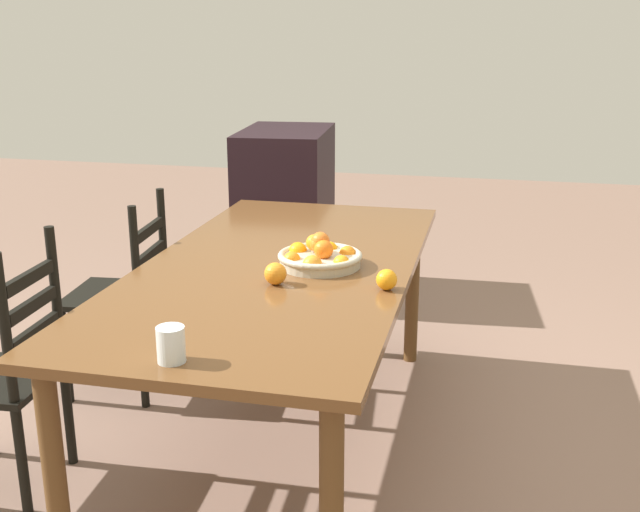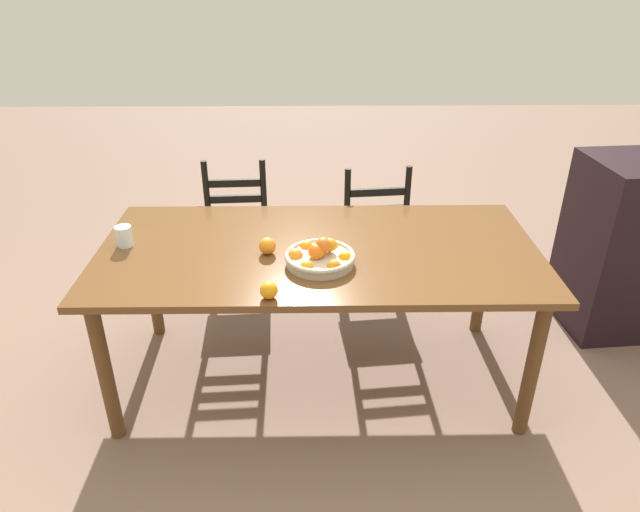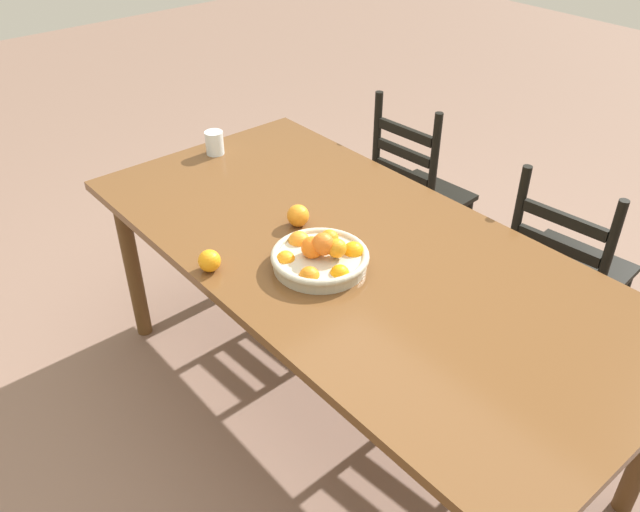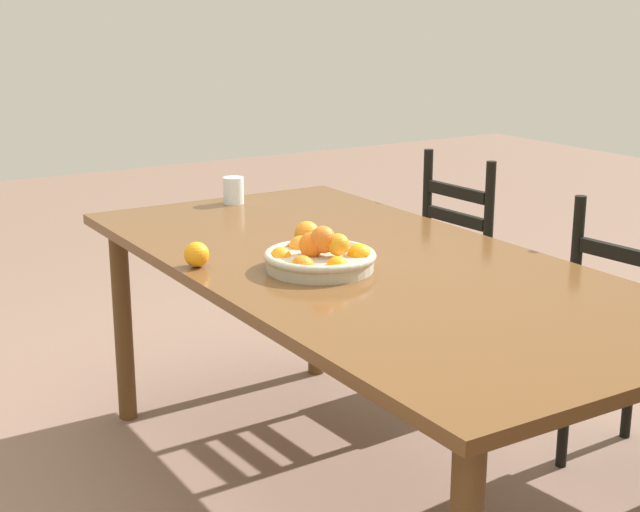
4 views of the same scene
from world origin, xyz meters
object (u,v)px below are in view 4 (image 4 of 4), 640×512
at_px(orange_loose_0, 307,234).
at_px(drinking_glass, 234,190).
at_px(dining_table, 365,286).
at_px(fruit_bowl, 320,257).
at_px(orange_loose_1, 197,254).
at_px(chair_near_window, 476,281).

xyz_separation_m(orange_loose_0, drinking_glass, (-0.68, 0.09, 0.01)).
height_order(dining_table, orange_loose_0, orange_loose_0).
xyz_separation_m(fruit_bowl, orange_loose_1, (-0.21, -0.28, -0.00)).
distance_m(chair_near_window, drinking_glass, 1.01).
xyz_separation_m(dining_table, fruit_bowl, (0.01, -0.16, 0.11)).
xyz_separation_m(dining_table, orange_loose_0, (-0.24, -0.06, 0.12)).
relative_size(dining_table, orange_loose_0, 26.37).
distance_m(chair_near_window, orange_loose_0, 1.02).
height_order(orange_loose_0, drinking_glass, drinking_glass).
height_order(dining_table, chair_near_window, chair_near_window).
bearing_deg(orange_loose_0, orange_loose_1, -85.30).
relative_size(orange_loose_0, orange_loose_1, 1.08).
relative_size(chair_near_window, drinking_glass, 9.60).
bearing_deg(orange_loose_1, orange_loose_0, 94.70).
bearing_deg(orange_loose_0, drinking_glass, 172.41).
distance_m(fruit_bowl, drinking_glass, 0.94).
relative_size(fruit_bowl, drinking_glass, 3.21).
relative_size(orange_loose_1, drinking_glass, 0.73).
bearing_deg(fruit_bowl, drinking_glass, 168.25).
distance_m(orange_loose_1, drinking_glass, 0.86).
height_order(dining_table, orange_loose_1, orange_loose_1).
bearing_deg(orange_loose_0, dining_table, 13.35).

